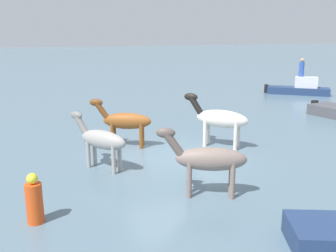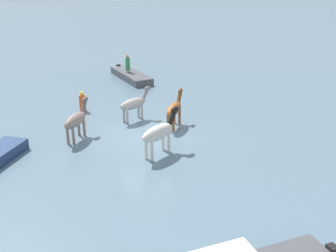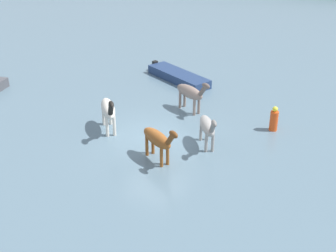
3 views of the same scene
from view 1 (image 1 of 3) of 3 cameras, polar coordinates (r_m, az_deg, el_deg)
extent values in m
plane|color=slate|center=(12.44, -0.38, -4.67)|extent=(194.81, 194.81, 0.00)
ellipsoid|color=#9E9993|center=(11.19, -9.92, -2.10)|extent=(1.40, 1.64, 0.56)
cylinder|color=#9E9993|center=(11.57, -12.11, -4.06)|extent=(0.12, 0.12, 0.92)
cylinder|color=#9E9993|center=(11.75, -11.18, -3.73)|extent=(0.12, 0.12, 0.92)
cylinder|color=#9E9993|center=(10.91, -8.35, -5.02)|extent=(0.12, 0.12, 0.92)
cylinder|color=#9E9993|center=(11.10, -7.43, -4.64)|extent=(0.12, 0.12, 0.92)
cylinder|color=slate|center=(11.70, -13.20, 0.30)|extent=(0.46, 0.53, 0.62)
ellipsoid|color=slate|center=(11.77, -13.86, 1.61)|extent=(0.43, 0.48, 0.25)
ellipsoid|color=brown|center=(13.29, -6.29, 0.78)|extent=(1.78, 1.25, 0.58)
cylinder|color=brown|center=(13.41, -8.54, -1.29)|extent=(0.13, 0.13, 0.96)
cylinder|color=brown|center=(13.67, -8.23, -0.98)|extent=(0.13, 0.13, 0.96)
cylinder|color=brown|center=(13.17, -4.16, -1.45)|extent=(0.13, 0.13, 0.96)
cylinder|color=brown|center=(13.44, -3.94, -1.13)|extent=(0.13, 0.13, 0.96)
cylinder|color=brown|center=(13.45, -10.16, 2.45)|extent=(0.56, 0.42, 0.64)
ellipsoid|color=brown|center=(13.45, -10.96, 3.56)|extent=(0.51, 0.40, 0.26)
ellipsoid|color=silver|center=(13.28, 8.27, 1.08)|extent=(1.70, 1.76, 0.64)
cylinder|color=silver|center=(13.45, 5.69, -0.97)|extent=(0.14, 0.14, 1.04)
cylinder|color=silver|center=(13.72, 6.14, -0.66)|extent=(0.14, 0.14, 1.04)
cylinder|color=silver|center=(13.11, 10.33, -1.53)|extent=(0.14, 0.14, 1.04)
cylinder|color=silver|center=(13.39, 10.69, -1.21)|extent=(0.14, 0.14, 1.04)
cylinder|color=black|center=(13.53, 4.29, 3.22)|extent=(0.56, 0.57, 0.70)
ellipsoid|color=black|center=(13.55, 3.53, 4.48)|extent=(0.51, 0.53, 0.28)
ellipsoid|color=gray|center=(9.29, 6.62, -5.05)|extent=(1.83, 1.20, 0.60)
cylinder|color=gray|center=(9.32, 3.28, -8.14)|extent=(0.13, 0.13, 0.98)
cylinder|color=gray|center=(9.58, 3.29, -7.49)|extent=(0.13, 0.13, 0.98)
cylinder|color=gray|center=(9.37, 9.85, -8.19)|extent=(0.13, 0.13, 0.98)
cylinder|color=gray|center=(9.64, 9.68, -7.54)|extent=(0.13, 0.13, 0.98)
cylinder|color=#63544C|center=(9.17, 0.81, -2.68)|extent=(0.58, 0.41, 0.65)
ellipsoid|color=#63544C|center=(9.10, -0.36, -1.05)|extent=(0.53, 0.38, 0.26)
cube|color=navy|center=(26.29, 19.28, 4.97)|extent=(3.75, 3.27, 0.62)
cube|color=silver|center=(26.22, 20.42, 6.31)|extent=(1.58, 1.47, 0.70)
cube|color=black|center=(26.29, 14.81, 5.46)|extent=(0.36, 0.37, 0.67)
cube|color=black|center=(20.66, 21.50, 2.71)|extent=(0.33, 0.30, 0.71)
cylinder|color=#2D51B2|center=(26.27, 19.79, 8.19)|extent=(0.32, 0.32, 0.95)
sphere|color=tan|center=(26.22, 19.90, 9.48)|extent=(0.24, 0.24, 0.24)
cylinder|color=#E54C19|center=(8.66, -19.78, -11.09)|extent=(0.36, 0.36, 0.90)
sphere|color=yellow|center=(8.44, -20.10, -7.58)|extent=(0.24, 0.24, 0.24)
camera|label=2|loc=(23.60, 48.11, 17.81)|focal=42.01mm
camera|label=3|loc=(26.61, -32.61, 23.14)|focal=48.14mm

